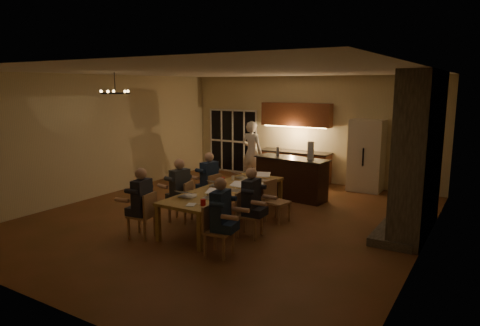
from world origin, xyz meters
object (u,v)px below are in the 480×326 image
at_px(redcup_near, 203,202).
at_px(chair_left_near, 141,215).
at_px(laptop_a, 187,191).
at_px(laptop_b, 211,193).
at_px(plate_left, 191,195).
at_px(chair_left_mid, 180,201).
at_px(chair_left_far, 208,192).
at_px(chair_right_mid, 250,215).
at_px(plate_near, 222,196).
at_px(person_left_mid, 180,190).
at_px(mug_mid, 242,182).
at_px(refrigerator, 367,155).
at_px(laptop_f, 262,176).
at_px(chandelier, 115,93).
at_px(person_left_near, 142,203).
at_px(person_right_mid, 251,203).
at_px(laptop_d, 235,186).
at_px(laptop_e, 242,174).
at_px(bar_bottle, 278,151).
at_px(person_right_near, 221,217).
at_px(bar_island, 291,178).
at_px(standing_person, 252,152).
at_px(can_silver, 208,193).
at_px(chair_right_far, 278,201).
at_px(dining_table, 226,206).
at_px(laptop_c, 217,181).
at_px(mug_back, 233,178).
at_px(bar_blender, 311,151).
at_px(person_left_far, 209,181).
at_px(chair_right_near, 219,231).

bearing_deg(redcup_near, chair_left_near, -166.98).
xyz_separation_m(laptop_a, laptop_b, (0.47, 0.14, 0.00)).
xyz_separation_m(redcup_near, plate_left, (-0.62, 0.45, -0.05)).
relative_size(chair_left_mid, chair_left_far, 1.00).
xyz_separation_m(chair_right_mid, plate_near, (-0.58, -0.10, 0.31)).
bearing_deg(laptop_b, person_left_mid, 160.11).
bearing_deg(chair_left_mid, mug_mid, 118.95).
height_order(refrigerator, chair_right_mid, refrigerator).
relative_size(chair_left_near, laptop_f, 2.78).
height_order(chandelier, redcup_near, chandelier).
distance_m(person_left_near, person_right_mid, 2.10).
bearing_deg(laptop_d, laptop_e, 119.64).
height_order(laptop_f, bar_bottle, bar_bottle).
height_order(person_right_near, laptop_f, person_right_near).
height_order(chair_left_far, mug_mid, chair_left_far).
xyz_separation_m(person_right_near, plate_left, (-1.16, 0.68, 0.07)).
bearing_deg(bar_island, laptop_d, -85.97).
relative_size(refrigerator, standing_person, 1.07).
bearing_deg(mug_mid, can_silver, -93.69).
xyz_separation_m(chandelier, laptop_d, (2.65, 0.70, -1.89)).
xyz_separation_m(bar_island, redcup_near, (0.01, -3.88, 0.27)).
xyz_separation_m(chair_left_far, can_silver, (0.88, -1.23, 0.37)).
xyz_separation_m(person_left_near, person_left_mid, (-0.02, 1.17, 0.00)).
bearing_deg(laptop_d, chair_right_far, 52.79).
bearing_deg(plate_near, can_silver, -161.58).
height_order(dining_table, standing_person, standing_person).
relative_size(chair_left_far, mug_mid, 8.90).
bearing_deg(chair_right_mid, refrigerator, -19.12).
bearing_deg(can_silver, chair_left_far, 125.59).
xyz_separation_m(bar_island, chair_left_far, (-1.20, -2.02, -0.10)).
xyz_separation_m(standing_person, laptop_c, (1.20, -3.59, -0.07)).
distance_m(chandelier, plate_near, 3.34).
bearing_deg(plate_left, chair_right_mid, 17.89).
distance_m(bar_island, plate_left, 3.49).
bearing_deg(person_right_near, laptop_f, 4.54).
distance_m(laptop_c, plate_near, 0.91).
bearing_deg(mug_back, chair_right_mid, -47.14).
bearing_deg(bar_blender, chair_left_near, -126.35).
height_order(mug_back, can_silver, can_silver).
xyz_separation_m(person_right_near, person_right_mid, (0.01, 1.04, 0.00)).
bearing_deg(bar_island, person_left_mid, -106.42).
bearing_deg(person_left_mid, can_silver, 85.58).
bearing_deg(person_right_mid, redcup_near, 143.32).
bearing_deg(laptop_a, bar_island, -106.98).
relative_size(person_left_far, redcup_near, 11.50).
relative_size(laptop_b, plate_near, 1.28).
bearing_deg(can_silver, dining_table, 91.78).
distance_m(chair_right_near, chair_right_mid, 1.09).
relative_size(person_left_mid, can_silver, 11.50).
bearing_deg(chair_left_near, laptop_c, 148.87).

